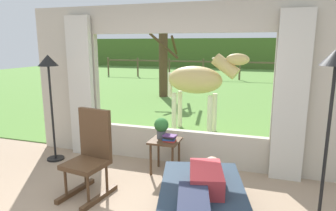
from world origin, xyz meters
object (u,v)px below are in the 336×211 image
reclining_person (202,187)px  rocking_chair (91,154)px  side_table (165,146)px  pasture_tree (164,56)px  horse (198,81)px  floor_lamp_left (49,76)px  potted_plant (161,127)px  floor_lamp_right (334,84)px  book_stack (170,138)px

reclining_person → rocking_chair: bearing=151.4°
side_table → pasture_tree: size_ratio=0.17×
reclining_person → horse: 3.74m
floor_lamp_left → horse: 3.07m
rocking_chair → side_table: size_ratio=2.15×
pasture_tree → potted_plant: bearing=-71.4°
side_table → potted_plant: bearing=143.1°
reclining_person → pasture_tree: pasture_tree is taller
side_table → potted_plant: (-0.08, 0.06, 0.28)m
side_table → potted_plant: potted_plant is taller
floor_lamp_right → horse: 3.64m
floor_lamp_left → side_table: bearing=2.8°
rocking_chair → side_table: bearing=60.8°
floor_lamp_right → horse: (-2.04, 2.99, -0.38)m
book_stack → pasture_tree: (-2.26, 6.34, 0.95)m
reclining_person → book_stack: size_ratio=6.77×
rocking_chair → pasture_tree: (-1.47, 7.21, 0.97)m
side_table → floor_lamp_left: size_ratio=0.29×
potted_plant → reclining_person: bearing=-56.3°
book_stack → horse: size_ratio=0.12×
potted_plant → floor_lamp_left: size_ratio=0.18×
horse → floor_lamp_left: bearing=-31.1°
potted_plant → horse: bearing=88.0°
side_table → horse: size_ratio=0.29×
side_table → book_stack: book_stack is taller
book_stack → horse: horse is taller
side_table → book_stack: 0.18m
book_stack → floor_lamp_right: (1.94, -0.67, 0.97)m
pasture_tree → rocking_chair: bearing=-78.5°
floor_lamp_left → horse: bearing=50.5°
potted_plant → book_stack: bearing=-33.5°
horse → reclining_person: bearing=21.6°
side_table → pasture_tree: pasture_tree is taller
horse → pasture_tree: pasture_tree is taller
side_table → floor_lamp_right: bearing=-19.6°
book_stack → rocking_chair: bearing=-132.4°
reclining_person → horse: bearing=89.3°
pasture_tree → floor_lamp_right: bearing=-59.0°
rocking_chair → floor_lamp_right: 2.92m
side_table → book_stack: size_ratio=2.47×
side_table → floor_lamp_left: floor_lamp_left is taller
side_table → horse: 2.38m
floor_lamp_left → book_stack: bearing=1.2°
floor_lamp_left → pasture_tree: size_ratio=0.57×
reclining_person → floor_lamp_right: 1.68m
rocking_chair → pasture_tree: pasture_tree is taller
floor_lamp_left → pasture_tree: (-0.23, 6.38, 0.09)m
rocking_chair → floor_lamp_left: floor_lamp_left is taller
rocking_chair → book_stack: size_ratio=5.33×
rocking_chair → horse: horse is taller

